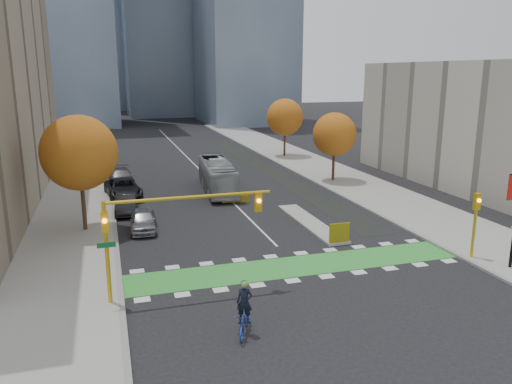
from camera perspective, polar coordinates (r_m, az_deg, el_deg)
ground at (r=28.21m, az=5.84°, el=-9.51°), size 300.00×300.00×0.00m
sidewalk_west at (r=45.36m, az=-20.50°, el=-1.28°), size 7.00×120.00×0.15m
sidewalk_east at (r=51.06m, az=11.25°, el=0.92°), size 7.00×120.00×0.15m
curb_west at (r=45.24m, az=-16.09°, el=-0.98°), size 0.30×120.00×0.16m
curb_east at (r=49.54m, az=7.67°, el=0.67°), size 0.30×120.00×0.16m
bike_crossing at (r=29.49m, az=4.71°, el=-8.42°), size 20.00×3.00×0.01m
centre_line at (r=65.63m, az=-7.68°, el=3.78°), size 0.15×70.00×0.01m
bike_lane_paint at (r=57.78m, az=1.31°, el=2.57°), size 2.50×50.00×0.01m
median_island at (r=37.45m, az=6.22°, el=-3.51°), size 1.60×10.00×0.16m
hazard_board at (r=33.09m, az=9.50°, el=-4.62°), size 1.40×0.12×1.30m
building_east at (r=54.77m, az=26.24°, el=6.92°), size 14.00×30.00×12.00m
tree_west at (r=36.34m, az=-19.55°, el=4.23°), size 5.20×5.20×8.22m
tree_east_near at (r=51.34m, az=8.96°, el=6.51°), size 4.40×4.40×7.08m
tree_east_far at (r=66.17m, az=3.32°, el=8.53°), size 4.80×4.80×7.65m
traffic_signal_west at (r=24.51m, az=-10.86°, el=-3.26°), size 8.53×0.56×5.20m
traffic_signal_east at (r=32.30m, az=23.81°, el=-2.49°), size 0.35×0.43×4.10m
cyclist at (r=22.03m, az=-1.32°, el=-14.04°), size 1.54×2.23×2.44m
bus at (r=47.20m, az=-4.43°, el=1.87°), size 3.38×10.86×2.98m
parked_car_a at (r=36.42m, az=-12.76°, el=-3.15°), size 2.12×4.57×1.52m
parked_car_b at (r=41.20m, az=-14.65°, el=-1.34°), size 1.92×4.60×1.48m
parked_car_c at (r=51.21m, az=-15.17°, el=1.62°), size 2.56×5.86×1.68m
parked_car_d at (r=46.33m, az=-14.95°, el=0.40°), size 3.45×6.32×1.68m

